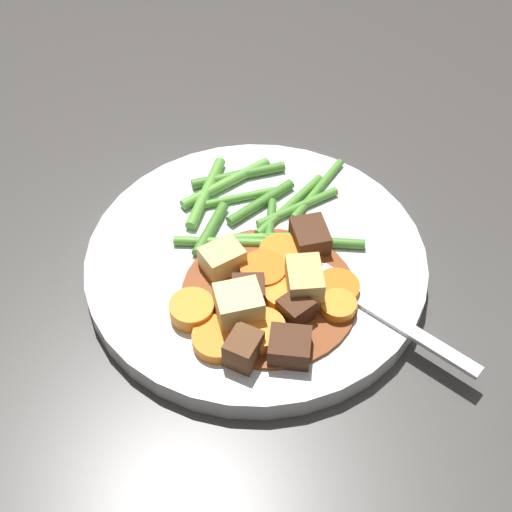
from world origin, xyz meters
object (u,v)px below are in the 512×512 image
meat_chunk_0 (288,347)px  meat_chunk_3 (243,349)px  carrot_slice_7 (338,307)px  carrot_slice_1 (337,289)px  potato_chunk_2 (239,307)px  carrot_slice_3 (218,339)px  carrot_slice_0 (283,295)px  fork (361,301)px  carrot_slice_6 (261,332)px  meat_chunk_1 (248,291)px  meat_chunk_2 (312,241)px  carrot_slice_2 (192,310)px  carrot_slice_5 (269,271)px  dinner_plate (256,264)px  potato_chunk_0 (222,260)px  meat_chunk_4 (296,310)px  potato_chunk_1 (304,284)px  carrot_slice_4 (281,253)px

meat_chunk_0 → meat_chunk_3: 0.03m
carrot_slice_7 → meat_chunk_0: bearing=-59.4°
carrot_slice_1 → potato_chunk_2: (0.01, -0.07, 0.01)m
carrot_slice_3 → meat_chunk_0: size_ratio=1.29×
carrot_slice_0 → fork: 0.06m
carrot_slice_6 → meat_chunk_1: meat_chunk_1 is taller
carrot_slice_0 → meat_chunk_2: bearing=140.0°
carrot_slice_6 → fork: 0.08m
potato_chunk_2 → meat_chunk_0: bearing=35.1°
carrot_slice_2 → carrot_slice_3: 0.03m
carrot_slice_3 → carrot_slice_5: bearing=135.2°
dinner_plate → carrot_slice_6: 0.08m
potato_chunk_0 → meat_chunk_4: 0.07m
carrot_slice_3 → meat_chunk_0: meat_chunk_0 is taller
carrot_slice_5 → carrot_slice_6: carrot_slice_6 is taller
potato_chunk_1 → meat_chunk_3: 0.07m
potato_chunk_1 → meat_chunk_4: bearing=-32.2°
potato_chunk_0 → meat_chunk_1: 0.03m
carrot_slice_2 → carrot_slice_7: carrot_slice_2 is taller
carrot_slice_7 → carrot_slice_6: bearing=-81.7°
carrot_slice_6 → meat_chunk_2: size_ratio=1.10×
carrot_slice_3 → meat_chunk_4: size_ratio=1.74×
dinner_plate → potato_chunk_1: 0.06m
carrot_slice_1 → meat_chunk_4: size_ratio=1.56×
carrot_slice_5 → potato_chunk_2: bearing=-41.8°
carrot_slice_7 → fork: carrot_slice_7 is taller
carrot_slice_6 → meat_chunk_1: size_ratio=1.45×
carrot_slice_3 → carrot_slice_7: size_ratio=1.40×
meat_chunk_2 → carrot_slice_7: bearing=0.9°
carrot_slice_6 → fork: carrot_slice_6 is taller
potato_chunk_2 → meat_chunk_2: (-0.05, 0.07, -0.01)m
meat_chunk_1 → potato_chunk_1: bearing=77.6°
carrot_slice_7 → potato_chunk_1: potato_chunk_1 is taller
meat_chunk_2 → meat_chunk_3: size_ratio=1.26×
carrot_slice_0 → carrot_slice_3: (0.03, -0.05, -0.00)m
carrot_slice_4 → carrot_slice_7: size_ratio=1.29×
carrot_slice_7 → fork: size_ratio=0.17×
dinner_plate → carrot_slice_5: bearing=10.8°
carrot_slice_2 → carrot_slice_6: bearing=53.9°
carrot_slice_4 → meat_chunk_3: size_ratio=1.37×
potato_chunk_2 → meat_chunk_0: 0.04m
carrot_slice_7 → meat_chunk_1: 0.06m
potato_chunk_1 → meat_chunk_4: 0.02m
carrot_slice_1 → meat_chunk_3: size_ratio=1.33×
carrot_slice_5 → potato_chunk_0: bearing=-115.6°
carrot_slice_3 → meat_chunk_4: 0.06m
carrot_slice_0 → carrot_slice_4: carrot_slice_0 is taller
carrot_slice_1 → meat_chunk_1: meat_chunk_1 is taller
carrot_slice_6 → meat_chunk_2: meat_chunk_2 is taller
carrot_slice_7 → meat_chunk_1: bearing=-115.4°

